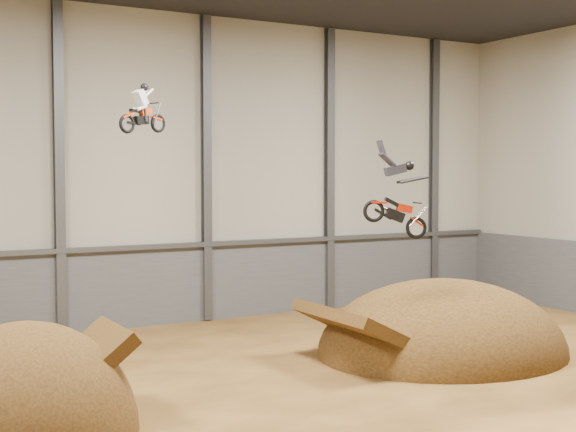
{
  "coord_description": "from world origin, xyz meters",
  "views": [
    {
      "loc": [
        -11.47,
        -18.97,
        6.76
      ],
      "look_at": [
        1.52,
        4.0,
        5.38
      ],
      "focal_mm": 50.0,
      "sensor_mm": 36.0,
      "label": 1
    }
  ],
  "objects_px": {
    "landing_ramp": "(442,354)",
    "fmx_rider_b": "(392,190)",
    "fmx_rider_a": "(143,106)",
    "takeoff_ramp": "(26,432)"
  },
  "relations": [
    {
      "from": "takeoff_ramp",
      "to": "fmx_rider_b",
      "type": "height_order",
      "value": "fmx_rider_b"
    },
    {
      "from": "landing_ramp",
      "to": "fmx_rider_a",
      "type": "bearing_deg",
      "value": 170.88
    },
    {
      "from": "takeoff_ramp",
      "to": "fmx_rider_a",
      "type": "bearing_deg",
      "value": 37.81
    },
    {
      "from": "takeoff_ramp",
      "to": "landing_ramp",
      "type": "distance_m",
      "value": 15.66
    },
    {
      "from": "takeoff_ramp",
      "to": "fmx_rider_b",
      "type": "xyz_separation_m",
      "value": [
        12.05,
        0.26,
        6.22
      ]
    },
    {
      "from": "fmx_rider_a",
      "to": "fmx_rider_b",
      "type": "relative_size",
      "value": 0.62
    },
    {
      "from": "landing_ramp",
      "to": "fmx_rider_b",
      "type": "xyz_separation_m",
      "value": [
        -3.51,
        -1.46,
        6.22
      ]
    },
    {
      "from": "fmx_rider_a",
      "to": "fmx_rider_b",
      "type": "height_order",
      "value": "fmx_rider_a"
    },
    {
      "from": "fmx_rider_a",
      "to": "fmx_rider_b",
      "type": "xyz_separation_m",
      "value": [
        7.54,
        -3.23,
        -2.73
      ]
    },
    {
      "from": "fmx_rider_a",
      "to": "fmx_rider_b",
      "type": "bearing_deg",
      "value": -45.63
    }
  ]
}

